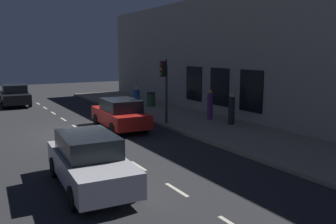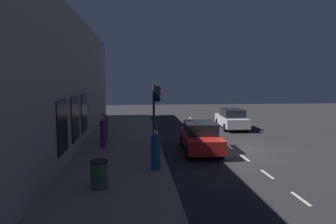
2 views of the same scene
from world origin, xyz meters
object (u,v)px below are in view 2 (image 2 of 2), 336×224
at_px(parked_car_0, 232,119).
at_px(traffic_light, 156,103).
at_px(pedestrian_0, 103,133).
at_px(parked_car_1, 200,137).
at_px(pedestrian_2, 105,128).
at_px(trash_bin, 99,174).
at_px(pedestrian_1, 156,152).

bearing_deg(parked_car_0, traffic_light, -130.41).
xyz_separation_m(parked_car_0, pedestrian_0, (9.25, 6.40, 0.16)).
bearing_deg(parked_car_1, pedestrian_2, -22.70).
bearing_deg(pedestrian_2, parked_car_1, 18.86).
distance_m(traffic_light, trash_bin, 6.82).
height_order(parked_car_1, pedestrian_1, pedestrian_1).
bearing_deg(parked_car_1, pedestrian_1, 56.44).
xyz_separation_m(parked_car_1, trash_bin, (4.72, 5.54, -0.15)).
distance_m(parked_car_0, pedestrian_2, 10.43).
bearing_deg(parked_car_0, trash_bin, -121.05).
bearing_deg(pedestrian_1, pedestrian_0, 81.46).
xyz_separation_m(parked_car_0, pedestrian_2, (9.36, 4.61, 0.16)).
bearing_deg(pedestrian_0, pedestrian_1, 20.64).
height_order(traffic_light, pedestrian_1, traffic_light).
relative_size(parked_car_1, pedestrian_0, 2.68).
relative_size(pedestrian_2, trash_bin, 1.75).
bearing_deg(pedestrian_2, pedestrian_0, -42.00).
bearing_deg(pedestrian_0, traffic_light, 74.93).
relative_size(pedestrian_0, pedestrian_2, 1.00).
bearing_deg(trash_bin, pedestrian_0, -85.33).
height_order(pedestrian_0, pedestrian_1, pedestrian_0).
xyz_separation_m(parked_car_1, pedestrian_2, (5.35, -2.58, 0.16)).
bearing_deg(pedestrian_2, parked_car_0, 70.87).
relative_size(traffic_light, parked_car_0, 0.75).
relative_size(pedestrian_1, pedestrian_2, 0.98).
bearing_deg(traffic_light, parked_car_0, -133.79).
height_order(parked_car_1, pedestrian_2, pedestrian_2).
height_order(traffic_light, parked_car_0, traffic_light).
relative_size(parked_car_0, trash_bin, 4.78).
relative_size(parked_car_1, trash_bin, 4.70).
bearing_deg(pedestrian_0, parked_car_0, 114.43).
xyz_separation_m(pedestrian_0, pedestrian_1, (-2.60, 4.35, -0.04)).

